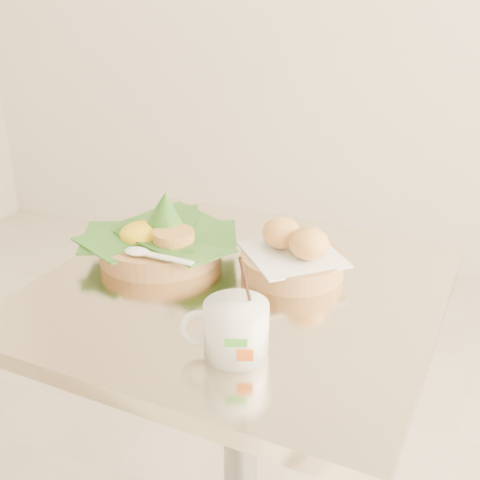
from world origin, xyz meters
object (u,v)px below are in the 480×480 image
(coffee_mug, at_px, (234,328))
(bread_basket, at_px, (293,256))
(rice_basket, at_px, (160,238))
(cafe_table, at_px, (240,383))

(coffee_mug, bearing_deg, bread_basket, 87.54)
(rice_basket, bearing_deg, bread_basket, 3.82)
(cafe_table, distance_m, bread_basket, 0.28)
(rice_basket, distance_m, bread_basket, 0.27)
(cafe_table, relative_size, rice_basket, 2.54)
(cafe_table, height_order, coffee_mug, coffee_mug)
(cafe_table, height_order, rice_basket, rice_basket)
(rice_basket, distance_m, coffee_mug, 0.37)
(coffee_mug, bearing_deg, rice_basket, 133.96)
(bread_basket, bearing_deg, rice_basket, -176.18)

